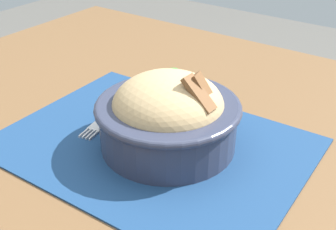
# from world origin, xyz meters

# --- Properties ---
(table) EXTENTS (1.07, 0.91, 0.77)m
(table) POSITION_xyz_m (0.00, 0.00, 0.70)
(table) COLOR brown
(table) RESTS_ON ground_plane
(placemat) EXTENTS (0.44, 0.33, 0.00)m
(placemat) POSITION_xyz_m (-0.04, 0.02, 0.77)
(placemat) COLOR navy
(placemat) RESTS_ON table
(bowl) EXTENTS (0.21, 0.21, 0.12)m
(bowl) POSITION_xyz_m (-0.06, 0.01, 0.82)
(bowl) COLOR #2D3347
(bowl) RESTS_ON placemat
(fork) EXTENTS (0.04, 0.13, 0.00)m
(fork) POSITION_xyz_m (0.07, 0.02, 0.77)
(fork) COLOR #BEBEBE
(fork) RESTS_ON placemat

